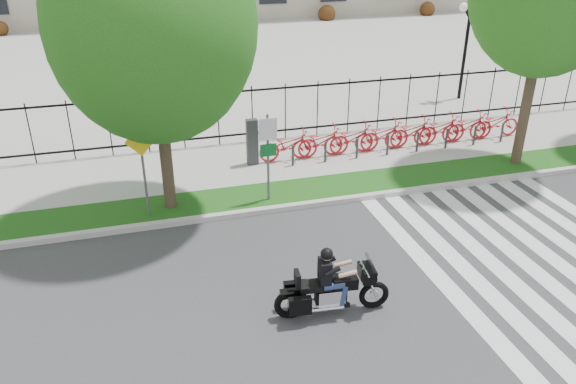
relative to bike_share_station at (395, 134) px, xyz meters
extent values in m
plane|color=#3B3B3D|center=(-4.53, -7.20, -0.67)|extent=(120.00, 120.00, 0.00)
cube|color=#B5B2AA|center=(-4.53, -3.10, -0.59)|extent=(60.00, 0.20, 0.15)
cube|color=#1A4C13|center=(-4.53, -2.25, -0.59)|extent=(60.00, 1.50, 0.15)
cube|color=#ACABA1|center=(-4.53, 0.25, -0.59)|extent=(60.00, 3.50, 0.15)
cube|color=#ACABA1|center=(-4.53, 17.80, -0.62)|extent=(80.00, 34.00, 0.10)
cylinder|color=black|center=(5.47, 4.80, 1.33)|extent=(0.14, 0.14, 4.00)
cylinder|color=black|center=(5.47, 4.80, 3.23)|extent=(0.06, 0.70, 0.70)
sphere|color=white|center=(5.12, 4.80, 3.33)|extent=(0.36, 0.36, 0.36)
sphere|color=white|center=(5.82, 4.80, 3.33)|extent=(0.36, 0.36, 0.36)
cylinder|color=#39291F|center=(-7.82, -2.25, 1.16)|extent=(0.32, 0.32, 3.36)
ellipsoid|color=#195914|center=(-7.82, -2.25, 4.36)|extent=(5.06, 5.06, 5.82)
cylinder|color=#39291F|center=(3.25, -2.25, 1.50)|extent=(0.32, 0.32, 4.04)
cube|color=#2D2D33|center=(-4.99, 0.00, 0.23)|extent=(0.35, 0.25, 1.50)
imported|color=red|center=(-3.79, 0.00, 0.00)|extent=(1.96, 0.69, 1.03)
cylinder|color=#2D2D33|center=(-3.79, -0.50, -0.17)|extent=(0.08, 0.08, 0.70)
imported|color=red|center=(-2.69, 0.00, 0.00)|extent=(1.96, 0.69, 1.03)
cylinder|color=#2D2D33|center=(-2.69, -0.50, -0.17)|extent=(0.08, 0.08, 0.70)
imported|color=red|center=(-1.59, 0.00, 0.00)|extent=(1.96, 0.69, 1.03)
cylinder|color=#2D2D33|center=(-1.59, -0.50, -0.17)|extent=(0.08, 0.08, 0.70)
imported|color=red|center=(-0.49, 0.00, 0.00)|extent=(1.96, 0.69, 1.03)
cylinder|color=#2D2D33|center=(-0.49, -0.50, -0.17)|extent=(0.08, 0.08, 0.70)
imported|color=red|center=(0.61, 0.00, 0.00)|extent=(1.96, 0.69, 1.03)
cylinder|color=#2D2D33|center=(0.61, -0.50, -0.17)|extent=(0.08, 0.08, 0.70)
imported|color=red|center=(1.71, 0.00, 0.00)|extent=(1.96, 0.69, 1.03)
cylinder|color=#2D2D33|center=(1.71, -0.50, -0.17)|extent=(0.08, 0.08, 0.70)
imported|color=red|center=(2.81, 0.00, 0.00)|extent=(1.96, 0.69, 1.03)
cylinder|color=#2D2D33|center=(2.81, -0.50, -0.17)|extent=(0.08, 0.08, 0.70)
imported|color=red|center=(3.91, 0.00, 0.00)|extent=(1.96, 0.69, 1.03)
cylinder|color=#2D2D33|center=(3.91, -0.50, -0.17)|extent=(0.08, 0.08, 0.70)
cylinder|color=#59595B|center=(-5.12, -2.60, 0.73)|extent=(0.07, 0.07, 2.50)
cube|color=white|center=(-5.12, -2.64, 1.58)|extent=(0.50, 0.03, 0.60)
cube|color=#0C6626|center=(-5.12, -2.64, 0.98)|extent=(0.45, 0.03, 0.35)
cylinder|color=#59595B|center=(-8.44, -2.60, 0.68)|extent=(0.07, 0.07, 2.40)
cube|color=yellow|center=(-8.44, -2.64, 1.58)|extent=(0.78, 0.03, 0.78)
torus|color=black|center=(-4.20, -7.77, -0.35)|extent=(0.65, 0.18, 0.64)
torus|color=black|center=(-5.94, -7.59, -0.35)|extent=(0.68, 0.21, 0.67)
cube|color=black|center=(-4.38, -7.75, 0.21)|extent=(0.33, 0.53, 0.28)
cube|color=#26262B|center=(-4.32, -7.76, 0.42)|extent=(0.18, 0.47, 0.28)
cube|color=silver|center=(-5.12, -7.68, -0.25)|extent=(0.58, 0.37, 0.37)
cube|color=black|center=(-4.84, -7.71, 0.05)|extent=(0.54, 0.36, 0.24)
cube|color=black|center=(-5.44, -7.64, 0.03)|extent=(0.68, 0.40, 0.13)
cube|color=black|center=(-5.81, -7.61, 0.24)|extent=(0.12, 0.32, 0.31)
cube|color=black|center=(-5.83, -7.88, -0.21)|extent=(0.47, 0.19, 0.37)
cube|color=black|center=(-5.78, -7.33, -0.21)|extent=(0.47, 0.19, 0.37)
cube|color=black|center=(-5.25, -7.66, 0.37)|extent=(0.26, 0.39, 0.48)
sphere|color=tan|center=(-5.23, -7.67, 0.72)|extent=(0.21, 0.21, 0.21)
sphere|color=black|center=(-5.23, -7.67, 0.75)|extent=(0.25, 0.25, 0.25)
camera|label=1|loc=(-8.52, -16.36, 6.63)|focal=35.00mm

